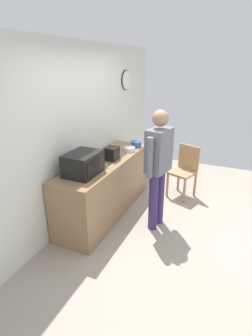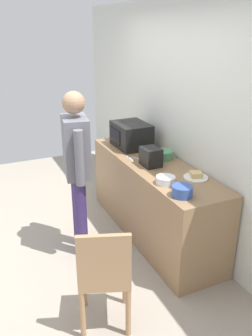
# 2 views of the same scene
# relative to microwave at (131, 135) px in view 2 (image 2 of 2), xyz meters

# --- Properties ---
(ground_plane) EXTENTS (6.00, 6.00, 0.00)m
(ground_plane) POSITION_rel_microwave_xyz_m (0.50, -1.22, -1.05)
(ground_plane) COLOR #9E9384
(back_wall) EXTENTS (5.40, 0.13, 2.60)m
(back_wall) POSITION_rel_microwave_xyz_m (0.50, 0.38, 0.25)
(back_wall) COLOR silver
(back_wall) RESTS_ON ground_plane
(kitchen_counter) EXTENTS (2.14, 0.62, 0.90)m
(kitchen_counter) POSITION_rel_microwave_xyz_m (0.60, -0.00, -0.60)
(kitchen_counter) COLOR #93704C
(kitchen_counter) RESTS_ON ground_plane
(microwave) EXTENTS (0.50, 0.39, 0.30)m
(microwave) POSITION_rel_microwave_xyz_m (0.00, 0.00, 0.00)
(microwave) COLOR black
(microwave) RESTS_ON kitchen_counter
(sandwich_plate) EXTENTS (0.24, 0.24, 0.07)m
(sandwich_plate) POSITION_rel_microwave_xyz_m (1.16, 0.16, -0.13)
(sandwich_plate) COLOR white
(sandwich_plate) RESTS_ON kitchen_counter
(salad_bowl) EXTENTS (0.19, 0.19, 0.07)m
(salad_bowl) POSITION_rel_microwave_xyz_m (1.15, -0.18, -0.11)
(salad_bowl) COLOR white
(salad_bowl) RESTS_ON kitchen_counter
(cereal_bowl) EXTENTS (0.23, 0.23, 0.09)m
(cereal_bowl) POSITION_rel_microwave_xyz_m (0.53, 0.15, -0.10)
(cereal_bowl) COLOR #4C8E60
(cereal_bowl) RESTS_ON kitchen_counter
(mixing_bowl) EXTENTS (0.19, 0.19, 0.10)m
(mixing_bowl) POSITION_rel_microwave_xyz_m (1.44, -0.18, -0.10)
(mixing_bowl) COLOR #33519E
(mixing_bowl) RESTS_ON kitchen_counter
(toaster) EXTENTS (0.22, 0.18, 0.20)m
(toaster) POSITION_rel_microwave_xyz_m (0.67, -0.08, -0.05)
(toaster) COLOR black
(toaster) RESTS_ON kitchen_counter
(fork_utensil) EXTENTS (0.12, 0.15, 0.01)m
(fork_utensil) POSITION_rel_microwave_xyz_m (0.40, -0.14, -0.15)
(fork_utensil) COLOR silver
(fork_utensil) RESTS_ON kitchen_counter
(spoon_utensil) EXTENTS (0.17, 0.02, 0.01)m
(spoon_utensil) POSITION_rel_microwave_xyz_m (0.39, -0.20, -0.15)
(spoon_utensil) COLOR silver
(spoon_utensil) RESTS_ON kitchen_counter
(person_standing) EXTENTS (0.58, 0.31, 1.74)m
(person_standing) POSITION_rel_microwave_xyz_m (0.55, -0.87, -0.03)
(person_standing) COLOR #3A2A64
(person_standing) RESTS_ON ground_plane
(wooden_chair) EXTENTS (0.51, 0.51, 0.94)m
(wooden_chair) POSITION_rel_microwave_xyz_m (1.69, -1.03, -0.53)
(wooden_chair) COLOR #A87F56
(wooden_chair) RESTS_ON ground_plane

